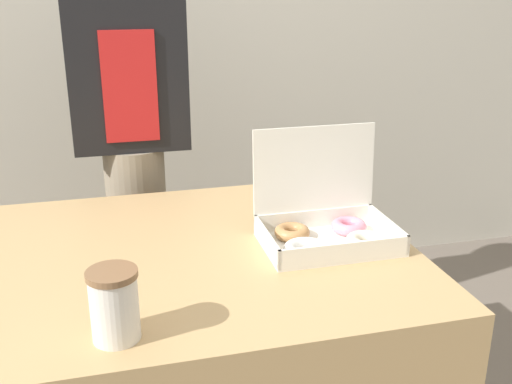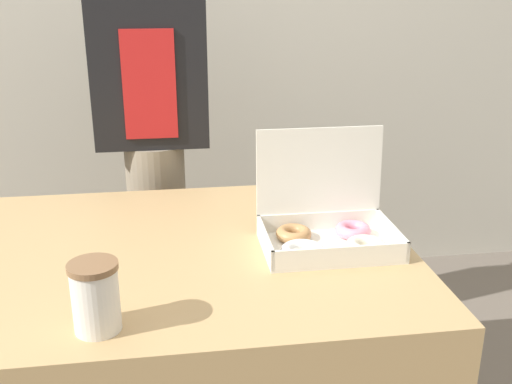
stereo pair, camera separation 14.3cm
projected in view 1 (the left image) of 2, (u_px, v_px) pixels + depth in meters
table at (192, 375)px, 1.57m from camera, size 1.09×0.88×0.72m
donut_box at (327, 226)px, 1.48m from camera, size 0.32×0.24×0.27m
coffee_cup at (114, 305)px, 1.07m from camera, size 0.09×0.09×0.14m
person_customer at (131, 122)px, 1.95m from camera, size 0.37×0.23×1.58m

